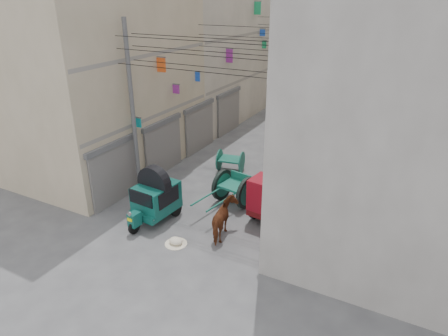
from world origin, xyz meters
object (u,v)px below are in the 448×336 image
Objects in this scene: auto_rickshaw at (155,196)px; distant_car_grey at (347,87)px; feed_sack at (176,241)px; mini_truck at (278,196)px; distant_car_green at (352,71)px; tonga_cart at (234,188)px; horse at (224,220)px; distant_car_white at (317,93)px; second_cart at (231,160)px.

distant_car_grey is at bearing 89.85° from auto_rickshaw.
auto_rickshaw is at bearing 146.54° from feed_sack.
feed_sack is (-2.68, -3.89, -0.83)m from mini_truck.
feed_sack is 36.54m from distant_car_green.
tonga_cart is 2.77m from horse.
tonga_cart is 1.88× the size of horse.
distant_car_green is (-2.37, 35.17, -0.11)m from horse.
mini_truck is 1.09× the size of distant_car_white.
distant_car_grey is at bearing 109.74° from distant_car_green.
second_cart and distant_car_white have the same top height.
second_cart is 21.38m from distant_car_grey.
second_cart is 17.42m from distant_car_white.
second_cart is 7.22m from feed_sack.
second_cart is at bearing 100.12° from feed_sack.
auto_rickshaw is 0.79× the size of tonga_cart.
distant_car_grey is (-0.24, 24.44, -0.21)m from tonga_cart.
auto_rickshaw is 1.49× the size of horse.
auto_rickshaw is 5.95m from second_cart.
auto_rickshaw is at bearing -12.94° from horse.
auto_rickshaw is at bearing -120.44° from tonga_cart.
auto_rickshaw is at bearing -105.91° from second_cart.
feed_sack is at bearing 102.61° from distant_car_green.
horse is 27.09m from distant_car_grey.
mini_truck reaches higher than distant_car_grey.
second_cart is 0.44× the size of distant_car_white.
distant_car_white is (-1.53, 24.51, 0.45)m from feed_sack.
tonga_cart is at bearing -175.25° from mini_truck.
mini_truck is 24.65m from distant_car_grey.
tonga_cart is 0.75× the size of distant_car_green.
auto_rickshaw is 0.72× the size of mini_truck.
distant_car_white is at bearing 104.91° from tonga_cart.
tonga_cart is at bearing 103.70° from distant_car_green.
distant_car_white is at bearing -97.37° from distant_car_grey.
distant_car_grey is at bearing -103.44° from horse.
auto_rickshaw reaches higher than distant_car_white.
feed_sack is (1.27, -7.09, -0.49)m from second_cart.
tonga_cart is at bearing -86.97° from horse.
second_cart is (-1.78, 3.12, -0.14)m from tonga_cart.
distant_car_grey reaches higher than feed_sack.
auto_rickshaw is 3.23m from horse.
mini_truck reaches higher than distant_car_white.
distant_car_green is at bearing 91.50° from feed_sack.
feed_sack is (-0.51, -3.97, -0.62)m from tonga_cart.
second_cart reaches higher than feed_sack.
distant_car_green is (-3.64, 32.64, -0.31)m from mini_truck.
auto_rickshaw reaches higher than distant_car_green.
auto_rickshaw is 3.63m from tonga_cart.
horse reaches higher than feed_sack.
auto_rickshaw is at bearing 78.17° from distant_car_white.
feed_sack is at bearing -73.11° from distant_car_grey.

